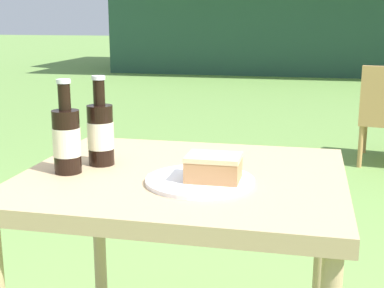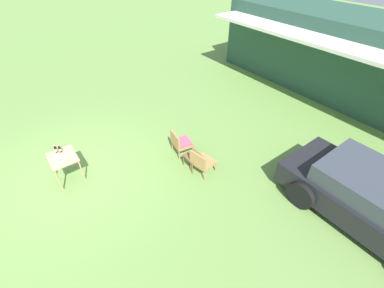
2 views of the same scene
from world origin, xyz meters
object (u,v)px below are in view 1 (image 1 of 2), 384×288
(patio_table, at_px, (183,206))
(cola_bottle_far, at_px, (67,139))
(cola_bottle_near, at_px, (101,132))
(cake_on_plate, at_px, (207,174))

(patio_table, xyz_separation_m, cola_bottle_far, (-0.28, -0.06, 0.17))
(patio_table, distance_m, cola_bottle_near, 0.29)
(patio_table, xyz_separation_m, cake_on_plate, (0.07, -0.07, 0.11))
(cola_bottle_near, bearing_deg, patio_table, -7.80)
(cola_bottle_far, bearing_deg, cola_bottle_near, 58.93)
(cake_on_plate, distance_m, cola_bottle_far, 0.36)
(patio_table, distance_m, cola_bottle_far, 0.33)
(patio_table, relative_size, cola_bottle_near, 3.39)
(patio_table, distance_m, cake_on_plate, 0.15)
(cola_bottle_near, xyz_separation_m, cola_bottle_far, (-0.05, -0.09, 0.00))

